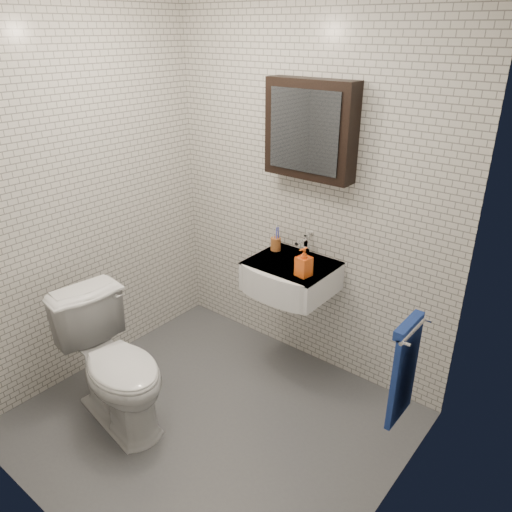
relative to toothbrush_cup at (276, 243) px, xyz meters
The scene contains 9 objects.
ground 1.26m from the toothbrush_cup, 79.63° to the right, with size 2.20×2.00×0.01m, color #52545A.
room_shell 1.05m from the toothbrush_cup, 79.63° to the right, with size 2.22×2.02×2.51m.
washbasin 0.29m from the toothbrush_cup, 33.91° to the right, with size 0.55×0.50×0.20m.
faucet 0.22m from the toothbrush_cup, 14.72° to the left, with size 0.06×0.20×0.15m.
mirror_cabinet 0.83m from the toothbrush_cup, 13.75° to the left, with size 0.60×0.15×0.60m.
towel_rail 1.33m from the toothbrush_cup, 23.56° to the right, with size 0.09×0.30×0.58m.
toothbrush_cup is the anchor object (origin of this frame).
soap_bottle 0.43m from the toothbrush_cup, 29.16° to the right, with size 0.09×0.09×0.19m, color orange.
toilet 1.32m from the toothbrush_cup, 104.97° to the right, with size 0.46×0.80×0.82m, color white.
Camera 1 is at (1.74, -1.70, 2.28)m, focal length 35.00 mm.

